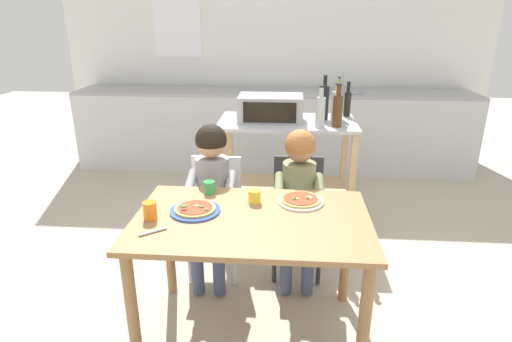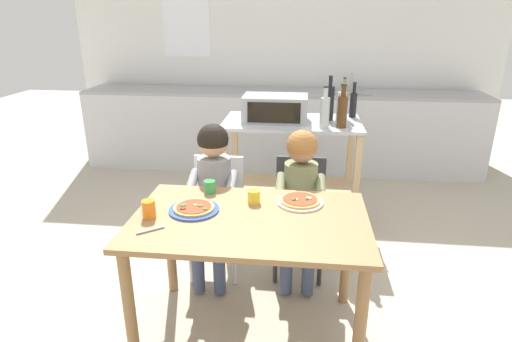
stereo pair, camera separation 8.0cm
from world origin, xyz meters
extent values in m
plane|color=#B7AD99|center=(0.00, 1.28, 0.00)|extent=(12.78, 12.78, 0.00)
cube|color=white|center=(0.00, 3.26, 1.35)|extent=(5.04, 0.12, 2.70)
cube|color=white|center=(-1.15, 3.19, 1.65)|extent=(0.56, 0.01, 0.80)
cube|color=silver|center=(0.00, 2.85, 0.44)|extent=(4.54, 0.60, 0.88)
cube|color=#9E9EA3|center=(0.00, 2.85, 0.90)|extent=(4.54, 0.60, 0.03)
cube|color=gray|center=(0.79, 2.85, 0.91)|extent=(0.40, 0.33, 0.02)
cylinder|color=#B7BABF|center=(0.79, 2.97, 1.01)|extent=(0.02, 0.02, 0.20)
cube|color=#B7BABF|center=(0.17, 1.42, 0.91)|extent=(1.12, 0.62, 0.02)
cube|color=tan|center=(0.17, 1.42, 0.32)|extent=(1.03, 0.57, 0.02)
cube|color=tan|center=(-0.35, 1.15, 0.45)|extent=(0.05, 0.05, 0.89)
cube|color=tan|center=(0.69, 1.15, 0.45)|extent=(0.05, 0.05, 0.89)
cube|color=tan|center=(-0.35, 1.69, 0.45)|extent=(0.05, 0.05, 0.89)
cube|color=tan|center=(0.69, 1.69, 0.45)|extent=(0.05, 0.05, 0.89)
cube|color=#999BA0|center=(0.03, 1.40, 1.02)|extent=(0.52, 0.32, 0.21)
cube|color=black|center=(0.03, 1.24, 1.02)|extent=(0.41, 0.01, 0.16)
cylinder|color=black|center=(0.21, 1.23, 0.96)|extent=(0.02, 0.01, 0.02)
cylinder|color=#ADB7B2|center=(0.56, 1.42, 1.04)|extent=(0.08, 0.08, 0.24)
cylinder|color=#ADB7B2|center=(0.56, 1.42, 1.19)|extent=(0.03, 0.03, 0.05)
cylinder|color=black|center=(0.56, 1.42, 1.22)|extent=(0.03, 0.03, 0.01)
cylinder|color=#ADB7B2|center=(0.42, 1.22, 1.03)|extent=(0.07, 0.07, 0.23)
cylinder|color=#ADB7B2|center=(0.42, 1.22, 1.19)|extent=(0.03, 0.03, 0.08)
cylinder|color=black|center=(0.42, 1.22, 1.23)|extent=(0.04, 0.04, 0.01)
cylinder|color=black|center=(0.47, 1.49, 1.06)|extent=(0.08, 0.08, 0.28)
cylinder|color=black|center=(0.47, 1.49, 1.23)|extent=(0.03, 0.03, 0.07)
cylinder|color=black|center=(0.47, 1.49, 1.27)|extent=(0.03, 0.03, 0.01)
cylinder|color=black|center=(0.68, 1.62, 1.02)|extent=(0.06, 0.06, 0.20)
cylinder|color=black|center=(0.68, 1.62, 1.16)|extent=(0.03, 0.03, 0.08)
cylinder|color=black|center=(0.68, 1.62, 1.21)|extent=(0.03, 0.03, 0.01)
cylinder|color=#4C2D14|center=(0.56, 1.26, 1.04)|extent=(0.08, 0.08, 0.24)
cylinder|color=#4C2D14|center=(0.56, 1.26, 1.20)|extent=(0.04, 0.04, 0.08)
cylinder|color=black|center=(0.56, 1.26, 1.24)|extent=(0.04, 0.04, 0.01)
cylinder|color=olive|center=(0.59, 1.56, 1.06)|extent=(0.05, 0.05, 0.28)
cylinder|color=olive|center=(0.59, 1.56, 1.23)|extent=(0.02, 0.02, 0.05)
cylinder|color=black|center=(0.59, 1.56, 1.25)|extent=(0.03, 0.03, 0.01)
cube|color=olive|center=(0.00, 0.00, 0.72)|extent=(1.24, 0.79, 0.03)
cylinder|color=olive|center=(-0.56, -0.33, 0.35)|extent=(0.06, 0.06, 0.71)
cylinder|color=olive|center=(0.56, -0.33, 0.35)|extent=(0.06, 0.06, 0.71)
cylinder|color=olive|center=(-0.56, 0.33, 0.35)|extent=(0.06, 0.06, 0.71)
cylinder|color=olive|center=(0.56, 0.33, 0.35)|extent=(0.06, 0.06, 0.71)
cube|color=silver|center=(-0.31, 0.59, 0.44)|extent=(0.36, 0.36, 0.04)
cube|color=silver|center=(-0.31, 0.75, 0.63)|extent=(0.34, 0.03, 0.38)
cylinder|color=silver|center=(-0.16, 0.44, 0.22)|extent=(0.03, 0.03, 0.42)
cylinder|color=silver|center=(-0.46, 0.44, 0.22)|extent=(0.03, 0.03, 0.42)
cylinder|color=silver|center=(-0.16, 0.74, 0.22)|extent=(0.03, 0.03, 0.42)
cylinder|color=silver|center=(-0.46, 0.74, 0.22)|extent=(0.03, 0.03, 0.42)
cube|color=#333338|center=(0.26, 0.63, 0.44)|extent=(0.36, 0.36, 0.04)
cube|color=#333338|center=(0.26, 0.79, 0.63)|extent=(0.34, 0.03, 0.38)
cylinder|color=#333338|center=(0.41, 0.48, 0.22)|extent=(0.03, 0.03, 0.42)
cylinder|color=#333338|center=(0.11, 0.48, 0.22)|extent=(0.03, 0.03, 0.42)
cylinder|color=#333338|center=(0.41, 0.78, 0.22)|extent=(0.03, 0.03, 0.42)
cylinder|color=#333338|center=(0.11, 0.78, 0.22)|extent=(0.03, 0.03, 0.42)
cube|color=#424C6B|center=(-0.24, 0.45, 0.48)|extent=(0.10, 0.30, 0.10)
cylinder|color=#424C6B|center=(-0.24, 0.32, 0.24)|extent=(0.08, 0.08, 0.44)
cube|color=#424C6B|center=(-0.38, 0.45, 0.48)|extent=(0.10, 0.30, 0.10)
cylinder|color=#424C6B|center=(-0.38, 0.32, 0.24)|extent=(0.08, 0.08, 0.44)
cylinder|color=gray|center=(-0.18, 0.49, 0.71)|extent=(0.06, 0.26, 0.15)
cylinder|color=gray|center=(-0.44, 0.49, 0.71)|extent=(0.06, 0.26, 0.15)
cylinder|color=gray|center=(-0.31, 0.59, 0.67)|extent=(0.22, 0.22, 0.38)
sphere|color=tan|center=(-0.31, 0.59, 0.97)|extent=(0.19, 0.19, 0.19)
sphere|color=black|center=(-0.31, 0.59, 0.99)|extent=(0.20, 0.20, 0.20)
cube|color=#424C6B|center=(0.33, 0.49, 0.48)|extent=(0.10, 0.30, 0.10)
cylinder|color=#424C6B|center=(0.33, 0.36, 0.24)|extent=(0.08, 0.08, 0.44)
cube|color=#424C6B|center=(0.19, 0.49, 0.48)|extent=(0.10, 0.30, 0.10)
cylinder|color=#424C6B|center=(0.19, 0.36, 0.24)|extent=(0.08, 0.08, 0.44)
cylinder|color=#7A7F56|center=(0.39, 0.53, 0.69)|extent=(0.06, 0.26, 0.15)
cylinder|color=#7A7F56|center=(0.13, 0.53, 0.69)|extent=(0.06, 0.26, 0.15)
cylinder|color=#7A7F56|center=(0.26, 0.63, 0.65)|extent=(0.22, 0.22, 0.35)
sphere|color=#A37556|center=(0.26, 0.63, 0.93)|extent=(0.19, 0.19, 0.19)
sphere|color=#9E6633|center=(0.26, 0.63, 0.95)|extent=(0.20, 0.20, 0.20)
cylinder|color=#3356B7|center=(-0.31, 0.05, 0.74)|extent=(0.27, 0.27, 0.01)
cylinder|color=tan|center=(-0.31, 0.05, 0.76)|extent=(0.22, 0.22, 0.01)
cylinder|color=#B23D23|center=(-0.31, 0.05, 0.76)|extent=(0.19, 0.19, 0.00)
cylinder|color=#386628|center=(-0.37, 0.05, 0.77)|extent=(0.03, 0.03, 0.01)
cylinder|color=#386628|center=(-0.28, 0.05, 0.77)|extent=(0.03, 0.03, 0.01)
cylinder|color=#DBC666|center=(-0.30, 0.06, 0.77)|extent=(0.02, 0.02, 0.01)
cylinder|color=#563319|center=(-0.36, 0.01, 0.77)|extent=(0.03, 0.03, 0.01)
cylinder|color=#386628|center=(-0.24, 0.01, 0.77)|extent=(0.02, 0.02, 0.01)
cylinder|color=white|center=(0.26, 0.21, 0.74)|extent=(0.26, 0.26, 0.01)
cylinder|color=tan|center=(0.26, 0.21, 0.76)|extent=(0.23, 0.23, 0.01)
cylinder|color=#B23D23|center=(0.26, 0.21, 0.76)|extent=(0.19, 0.19, 0.00)
cylinder|color=#DBC666|center=(0.31, 0.22, 0.77)|extent=(0.03, 0.03, 0.01)
cylinder|color=#386628|center=(0.30, 0.20, 0.77)|extent=(0.02, 0.02, 0.01)
cylinder|color=#386628|center=(0.22, 0.19, 0.77)|extent=(0.03, 0.03, 0.01)
cylinder|color=#DBC666|center=(0.24, 0.19, 0.77)|extent=(0.02, 0.02, 0.01)
cylinder|color=yellow|center=(0.00, 0.19, 0.78)|extent=(0.07, 0.07, 0.08)
cylinder|color=orange|center=(-0.52, -0.06, 0.79)|extent=(0.07, 0.07, 0.10)
cylinder|color=green|center=(-0.28, 0.30, 0.78)|extent=(0.07, 0.07, 0.08)
cylinder|color=#B7BABF|center=(-0.47, -0.20, 0.74)|extent=(0.12, 0.09, 0.01)
camera|label=1|loc=(0.18, -1.98, 1.74)|focal=29.61mm
camera|label=2|loc=(0.26, -1.97, 1.74)|focal=29.61mm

